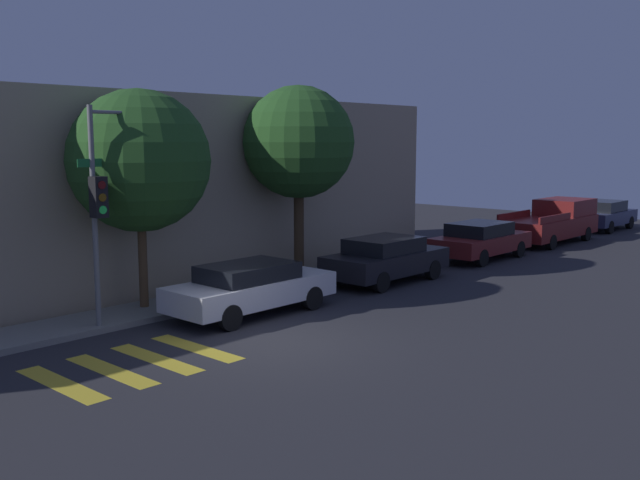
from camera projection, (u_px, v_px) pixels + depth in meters
The scene contains 12 objects.
ground_plane at pixel (269, 342), 15.23m from camera, with size 60.00×60.00×0.00m, color #28282D.
sidewalk at pixel (158, 309), 17.93m from camera, with size 26.00×1.71×0.14m, color slate.
building_row at pixel (68, 193), 20.39m from camera, with size 26.00×6.00×5.57m, color gray.
crosswalk at pixel (134, 365), 13.69m from camera, with size 3.44×2.60×0.00m.
traffic_light_pole at pixel (111, 182), 15.83m from camera, with size 2.14×0.56×5.04m.
sedan_near_corner at pixel (251, 287), 17.54m from camera, with size 4.41×1.75×1.29m.
sedan_middle at pixel (386, 259), 21.55m from camera, with size 4.23×1.84×1.37m.
sedan_far_end at pixel (480, 240), 25.69m from camera, with size 4.36×1.85×1.35m.
pickup_truck at pixel (553, 222), 30.06m from camera, with size 5.55×2.04×1.76m.
sedan_tail_of_row at pixel (603, 215), 34.19m from camera, with size 4.21×1.78×1.41m.
tree_near_corner at pixel (139, 161), 17.38m from camera, with size 3.49×3.49×5.53m.
tree_midblock at pixel (299, 143), 21.41m from camera, with size 3.39×3.39×5.92m.
Camera 1 is at (-10.19, -10.76, 4.28)m, focal length 40.00 mm.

